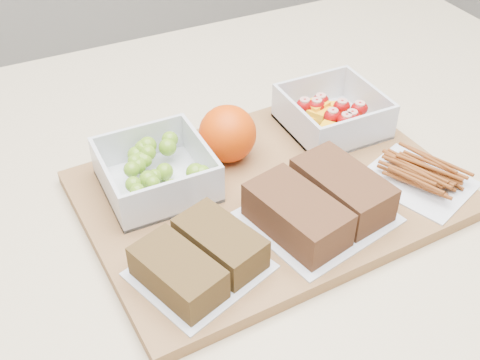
{
  "coord_description": "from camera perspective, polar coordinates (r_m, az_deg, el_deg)",
  "views": [
    {
      "loc": [
        -0.24,
        -0.48,
        1.37
      ],
      "look_at": [
        -0.01,
        0.0,
        0.93
      ],
      "focal_mm": 45.0,
      "sensor_mm": 36.0,
      "label": 1
    }
  ],
  "objects": [
    {
      "name": "sandwich_bag_left",
      "position": [
        0.6,
        -3.87,
        -7.44
      ],
      "size": [
        0.15,
        0.14,
        0.04
      ],
      "color": "silver",
      "rests_on": "cutting_board"
    },
    {
      "name": "fruit_container",
      "position": [
        0.8,
        8.73,
        6.11
      ],
      "size": [
        0.12,
        0.12,
        0.05
      ],
      "color": "silver",
      "rests_on": "cutting_board"
    },
    {
      "name": "grape_container",
      "position": [
        0.7,
        -7.91,
        0.88
      ],
      "size": [
        0.12,
        0.12,
        0.05
      ],
      "color": "silver",
      "rests_on": "cutting_board"
    },
    {
      "name": "pretzel_bag",
      "position": [
        0.73,
        16.64,
        0.59
      ],
      "size": [
        0.13,
        0.14,
        0.03
      ],
      "color": "silver",
      "rests_on": "cutting_board"
    },
    {
      "name": "sandwich_bag_center",
      "position": [
        0.66,
        7.57,
        -2.13
      ],
      "size": [
        0.17,
        0.16,
        0.04
      ],
      "color": "silver",
      "rests_on": "cutting_board"
    },
    {
      "name": "orange",
      "position": [
        0.73,
        -1.19,
        4.41
      ],
      "size": [
        0.07,
        0.07,
        0.07
      ],
      "primitive_type": "sphere",
      "color": "#E14405",
      "rests_on": "cutting_board"
    },
    {
      "name": "cutting_board",
      "position": [
        0.71,
        2.86,
        -1.22
      ],
      "size": [
        0.43,
        0.32,
        0.02
      ],
      "primitive_type": "cube",
      "rotation": [
        0.0,
        0.0,
        0.05
      ],
      "color": "olive",
      "rests_on": "counter"
    }
  ]
}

